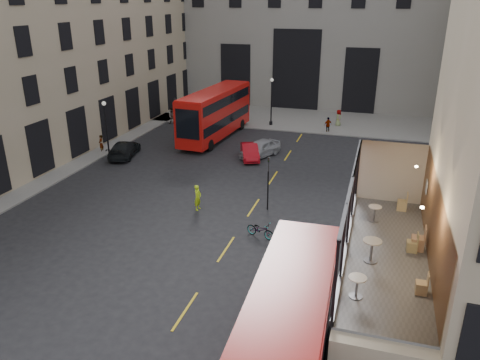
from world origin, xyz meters
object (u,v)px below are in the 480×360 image
(bicycle, at_px, (260,230))
(pedestrian_b, at_px, (216,127))
(street_lamp_a, at_px, (107,135))
(car_c, at_px, (124,149))
(cafe_table_mid, at_px, (372,247))
(cafe_table_near, at_px, (357,284))
(traffic_light_far, at_px, (175,111))
(cafe_chair_d, at_px, (402,205))
(cafe_chair_c, at_px, (418,242))
(traffic_light_near, at_px, (268,177))
(bus_far, at_px, (216,111))
(car_a, at_px, (260,148))
(cafe_chair_a, at_px, (422,287))
(pedestrian_c, at_px, (328,125))
(cafe_chair_b, at_px, (412,246))
(pedestrian_a, at_px, (172,116))
(cafe_table_far, at_px, (375,211))
(cyclist, at_px, (198,197))
(car_b, at_px, (250,152))
(street_lamp_b, at_px, (271,105))
(pedestrian_e, at_px, (101,144))
(bus_near, at_px, (284,352))
(pedestrian_d, at_px, (338,118))

(bicycle, height_order, pedestrian_b, pedestrian_b)
(street_lamp_a, height_order, car_c, street_lamp_a)
(cafe_table_mid, bearing_deg, cafe_table_near, -98.43)
(traffic_light_far, height_order, cafe_chair_d, cafe_chair_d)
(cafe_chair_c, bearing_deg, traffic_light_near, 126.98)
(bus_far, bearing_deg, street_lamp_a, -124.86)
(bus_far, height_order, pedestrian_b, bus_far)
(bus_far, distance_m, pedestrian_b, 2.14)
(car_a, xyz_separation_m, cafe_chair_a, (11.99, -25.44, 4.05))
(cafe_table_near, relative_size, cafe_chair_c, 0.76)
(pedestrian_c, relative_size, cafe_chair_a, 2.26)
(cafe_table_mid, height_order, cafe_chair_b, cafe_table_mid)
(street_lamp_a, relative_size, cafe_chair_d, 6.33)
(pedestrian_a, distance_m, cafe_chair_a, 42.07)
(traffic_light_near, bearing_deg, cafe_table_far, -53.61)
(cyclist, bearing_deg, car_c, 56.29)
(bus_far, distance_m, car_b, 7.83)
(street_lamp_b, xyz_separation_m, cafe_chair_b, (13.42, -33.66, 2.44))
(street_lamp_a, height_order, pedestrian_a, street_lamp_a)
(pedestrian_e, relative_size, cafe_table_near, 2.24)
(bus_near, xyz_separation_m, cafe_chair_a, (4.11, 1.78, 2.22))
(traffic_light_far, relative_size, cafe_table_far, 5.46)
(street_lamp_b, distance_m, pedestrian_b, 7.36)
(cafe_chair_c, bearing_deg, cyclist, 142.65)
(car_c, bearing_deg, car_a, -175.91)
(car_a, xyz_separation_m, cafe_chair_d, (11.50, -18.87, 4.08))
(pedestrian_e, distance_m, cafe_chair_b, 33.11)
(pedestrian_d, distance_m, cafe_chair_a, 39.13)
(cafe_table_near, bearing_deg, pedestrian_c, 97.93)
(pedestrian_a, bearing_deg, cafe_chair_a, -62.54)
(pedestrian_d, bearing_deg, street_lamp_b, 87.79)
(pedestrian_e, bearing_deg, traffic_light_far, 141.56)
(pedestrian_a, distance_m, pedestrian_b, 7.05)
(bus_far, relative_size, car_c, 2.57)
(traffic_light_near, height_order, car_a, traffic_light_near)
(pedestrian_d, bearing_deg, pedestrian_e, 111.04)
(pedestrian_a, relative_size, cafe_chair_c, 1.92)
(pedestrian_d, height_order, cafe_table_near, cafe_table_near)
(street_lamp_a, relative_size, pedestrian_a, 2.85)
(cafe_chair_a, bearing_deg, car_a, 115.23)
(car_c, height_order, cafe_chair_c, cafe_chair_c)
(pedestrian_e, bearing_deg, car_a, 89.79)
(traffic_light_far, xyz_separation_m, cafe_chair_b, (22.42, -27.66, 2.41))
(bicycle, bearing_deg, car_c, 72.74)
(cafe_table_far, bearing_deg, bus_far, 123.04)
(car_b, distance_m, cafe_chair_b, 25.48)
(street_lamp_a, relative_size, cafe_chair_a, 7.09)
(car_b, xyz_separation_m, pedestrian_d, (6.46, 13.86, 0.27))
(pedestrian_c, bearing_deg, bicycle, 47.96)
(bicycle, relative_size, pedestrian_b, 1.09)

